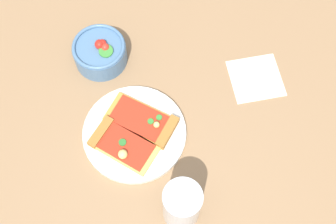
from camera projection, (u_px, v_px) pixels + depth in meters
ground_plane at (149, 117)px, 0.99m from camera, size 2.40×2.40×0.00m
plate at (135, 133)px, 0.96m from camera, size 0.22×0.22×0.01m
pizza_slice_near at (146, 122)px, 0.96m from camera, size 0.17×0.13×0.02m
pizza_slice_far at (120, 144)px, 0.94m from camera, size 0.16×0.13×0.03m
salad_bowl at (100, 52)px, 1.02m from camera, size 0.12×0.12×0.07m
soda_glass at (182, 205)px, 0.84m from camera, size 0.07×0.07×0.13m
paper_napkin at (256, 78)px, 1.03m from camera, size 0.14×0.14×0.00m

